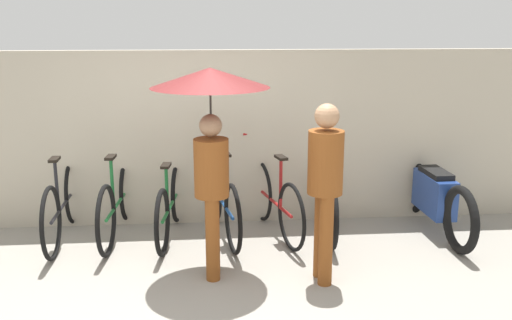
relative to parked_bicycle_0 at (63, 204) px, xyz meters
The scene contains 11 objects.
ground_plane 2.26m from the parked_bicycle_0, 48.62° to the right, with size 30.00×30.00×0.00m, color gray.
back_wall 1.65m from the parked_bicycle_0, 16.94° to the left, with size 12.18×0.12×2.04m.
parked_bicycle_0 is the anchor object (origin of this frame).
parked_bicycle_1 0.59m from the parked_bicycle_0, ahead, with size 0.44×1.85×1.09m.
parked_bicycle_2 1.18m from the parked_bicycle_0, ahead, with size 0.44×1.72×1.11m.
parked_bicycle_3 1.76m from the parked_bicycle_0, ahead, with size 0.48×1.79×1.04m.
parked_bicycle_4 2.35m from the parked_bicycle_0, ahead, with size 0.56×1.68×1.09m.
parked_bicycle_5 2.94m from the parked_bicycle_0, ahead, with size 0.44×1.66×1.11m.
pedestrian_leading 2.25m from the parked_bicycle_0, 31.09° to the right, with size 1.09×1.09×1.96m.
pedestrian_center 3.00m from the parked_bicycle_0, 25.52° to the right, with size 0.32×0.32×1.67m.
motorcycle 4.18m from the parked_bicycle_0, ahead, with size 0.58×2.03×0.93m.
Camera 1 is at (0.16, -4.46, 2.39)m, focal length 40.00 mm.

